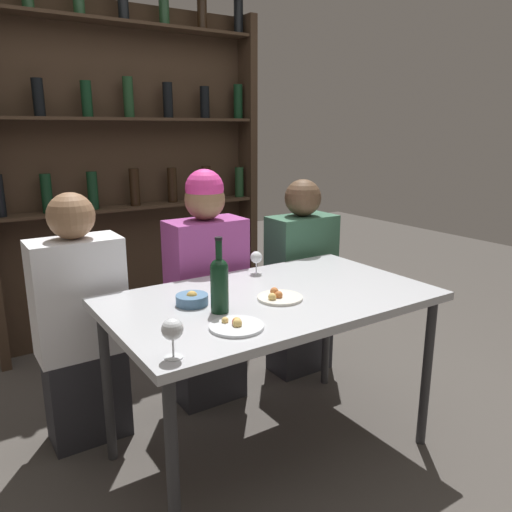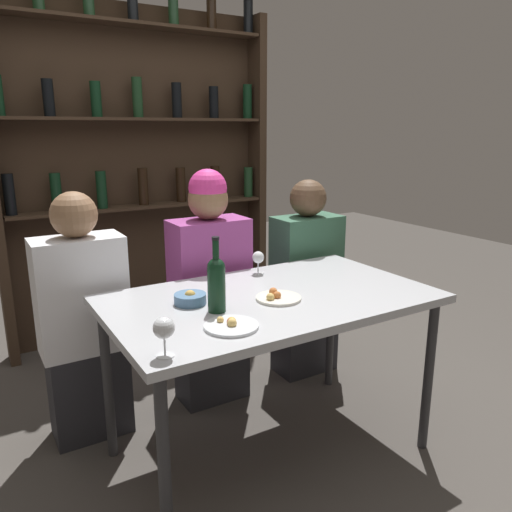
% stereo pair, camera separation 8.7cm
% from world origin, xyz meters
% --- Properties ---
extents(ground_plane, '(10.00, 10.00, 0.00)m').
position_xyz_m(ground_plane, '(0.00, 0.00, 0.00)').
color(ground_plane, '#47423D').
extents(dining_table, '(1.41, 0.83, 0.78)m').
position_xyz_m(dining_table, '(0.00, 0.00, 0.71)').
color(dining_table, '#B7BABF').
rests_on(dining_table, ground_plane).
extents(wine_rack_wall, '(1.92, 0.21, 2.40)m').
position_xyz_m(wine_rack_wall, '(0.00, 1.71, 1.24)').
color(wine_rack_wall, '#38281C').
rests_on(wine_rack_wall, ground_plane).
extents(wine_bottle, '(0.07, 0.07, 0.30)m').
position_xyz_m(wine_bottle, '(-0.29, -0.05, 0.90)').
color(wine_bottle, black).
rests_on(wine_bottle, dining_table).
extents(wine_glass_0, '(0.06, 0.06, 0.11)m').
position_xyz_m(wine_glass_0, '(0.13, 0.32, 0.85)').
color(wine_glass_0, silver).
rests_on(wine_glass_0, dining_table).
extents(wine_glass_1, '(0.07, 0.07, 0.13)m').
position_xyz_m(wine_glass_1, '(-0.61, -0.33, 0.87)').
color(wine_glass_1, silver).
rests_on(wine_glass_1, dining_table).
extents(food_plate_0, '(0.19, 0.19, 0.04)m').
position_xyz_m(food_plate_0, '(-0.01, -0.06, 0.79)').
color(food_plate_0, silver).
rests_on(food_plate_0, dining_table).
extents(food_plate_1, '(0.20, 0.20, 0.04)m').
position_xyz_m(food_plate_1, '(-0.32, -0.23, 0.79)').
color(food_plate_1, silver).
rests_on(food_plate_1, dining_table).
extents(snack_bowl, '(0.13, 0.13, 0.06)m').
position_xyz_m(snack_bowl, '(-0.34, 0.08, 0.80)').
color(snack_bowl, '#4C7299').
rests_on(snack_bowl, dining_table).
extents(seated_person_left, '(0.40, 0.22, 1.21)m').
position_xyz_m(seated_person_left, '(-0.68, 0.58, 0.57)').
color(seated_person_left, '#26262B').
rests_on(seated_person_left, ground_plane).
extents(seated_person_center, '(0.41, 0.22, 1.28)m').
position_xyz_m(seated_person_center, '(-0.01, 0.58, 0.63)').
color(seated_person_center, '#26262B').
rests_on(seated_person_center, ground_plane).
extents(seated_person_right, '(0.40, 0.22, 1.20)m').
position_xyz_m(seated_person_right, '(0.63, 0.58, 0.57)').
color(seated_person_right, '#26262B').
rests_on(seated_person_right, ground_plane).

